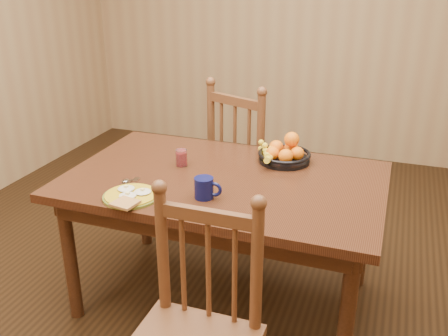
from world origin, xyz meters
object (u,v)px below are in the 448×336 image
(chair_far, at_px, (250,164))
(fruit_bowl, at_px, (283,153))
(breakfast_plate, at_px, (131,196))
(dining_table, at_px, (224,192))
(coffee_mug, at_px, (205,188))

(chair_far, bearing_deg, fruit_bowl, 146.34)
(chair_far, xyz_separation_m, breakfast_plate, (-0.24, -1.13, 0.24))
(dining_table, relative_size, breakfast_plate, 5.42)
(chair_far, height_order, coffee_mug, chair_far)
(dining_table, distance_m, breakfast_plate, 0.51)
(breakfast_plate, bearing_deg, chair_far, 78.01)
(dining_table, relative_size, chair_far, 1.49)
(dining_table, distance_m, chair_far, 0.78)
(dining_table, xyz_separation_m, fruit_bowl, (0.23, 0.31, 0.13))
(coffee_mug, bearing_deg, dining_table, 89.35)
(fruit_bowl, bearing_deg, chair_far, 125.58)
(breakfast_plate, bearing_deg, coffee_mug, 20.16)
(dining_table, bearing_deg, breakfast_plate, -131.02)
(chair_far, distance_m, coffee_mug, 1.06)
(coffee_mug, bearing_deg, fruit_bowl, 67.30)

